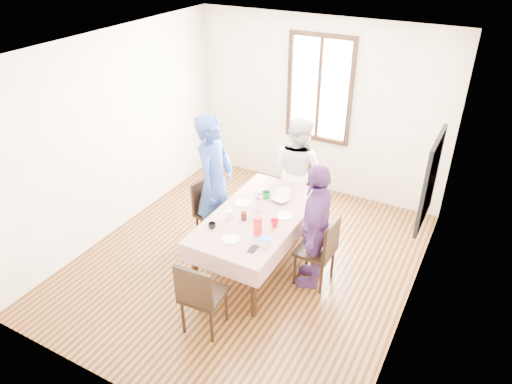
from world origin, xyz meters
TOP-DOWN VIEW (x-y plane):
  - ground at (0.00, 0.00)m, footprint 4.50×4.50m
  - back_wall at (0.00, 2.25)m, footprint 4.00×0.00m
  - right_wall at (2.00, 0.00)m, footprint 0.00×4.50m
  - window_frame at (0.00, 2.23)m, footprint 1.02×0.06m
  - window_pane at (0.00, 2.24)m, footprint 0.90×0.02m
  - art_poster at (1.98, 0.30)m, footprint 0.04×0.76m
  - dining_table at (0.16, -0.01)m, footprint 0.88×1.74m
  - tablecloth at (0.16, -0.01)m, footprint 1.00×1.86m
  - chair_left at (-0.57, 0.15)m, footprint 0.48×0.48m
  - chair_right at (0.90, 0.04)m, footprint 0.44×0.44m
  - chair_far at (0.16, 1.19)m, footprint 0.45×0.45m
  - chair_near at (0.16, -1.21)m, footprint 0.45×0.45m
  - person_left at (-0.55, 0.15)m, footprint 0.52×0.72m
  - person_far at (0.16, 1.16)m, footprint 0.94×0.84m
  - person_right at (0.88, 0.04)m, footprint 0.56×0.99m
  - mug_black at (-0.16, -0.52)m, footprint 0.09×0.09m
  - mug_flag at (0.45, -0.15)m, footprint 0.14×0.14m
  - mug_green at (0.07, 0.38)m, footprint 0.14×0.14m
  - serving_bowl at (0.27, 0.40)m, footprint 0.26×0.26m
  - juice_carton at (0.35, -0.37)m, footprint 0.07×0.07m
  - butter_tub at (0.51, -0.50)m, footprint 0.13×0.13m
  - jam_jar at (0.07, -0.19)m, footprint 0.07×0.07m
  - drinking_glass at (-0.08, -0.25)m, footprint 0.08×0.08m
  - smartphone at (0.44, -0.65)m, footprint 0.08×0.15m
  - flower_vase at (0.12, 0.07)m, footprint 0.07×0.07m
  - plate_left at (-0.12, 0.12)m, footprint 0.20×0.20m
  - plate_right at (0.46, 0.11)m, footprint 0.20×0.20m
  - plate_far at (0.18, 0.65)m, footprint 0.20×0.20m
  - plate_near at (0.14, -0.61)m, footprint 0.20×0.20m
  - butter_lid at (0.51, -0.50)m, footprint 0.12×0.12m
  - flower_bunch at (0.12, 0.07)m, footprint 0.09×0.09m

SIDE VIEW (x-z plane):
  - ground at x=0.00m, z-range 0.00..0.00m
  - dining_table at x=0.16m, z-range 0.00..0.75m
  - chair_left at x=-0.57m, z-range 0.00..0.91m
  - chair_right at x=0.90m, z-range 0.00..0.91m
  - chair_far at x=0.16m, z-range 0.00..0.91m
  - chair_near at x=0.16m, z-range 0.00..0.91m
  - tablecloth at x=0.16m, z-range 0.75..0.76m
  - smartphone at x=0.44m, z-range 0.76..0.77m
  - plate_left at x=-0.12m, z-range 0.76..0.77m
  - plate_right at x=0.46m, z-range 0.76..0.77m
  - plate_far at x=0.18m, z-range 0.76..0.77m
  - plate_near at x=0.14m, z-range 0.76..0.77m
  - serving_bowl at x=0.27m, z-range 0.76..0.82m
  - person_right at x=0.88m, z-range 0.00..1.58m
  - butter_tub at x=0.51m, z-range 0.76..0.83m
  - mug_black at x=-0.16m, z-range 0.76..0.83m
  - person_far at x=0.16m, z-range 0.00..1.61m
  - mug_green at x=0.07m, z-range 0.76..0.85m
  - mug_flag at x=0.45m, z-range 0.76..0.85m
  - jam_jar at x=0.07m, z-range 0.76..0.86m
  - drinking_glass at x=-0.08m, z-range 0.76..0.88m
  - flower_vase at x=0.12m, z-range 0.76..0.90m
  - butter_lid at x=0.51m, z-range 0.83..0.84m
  - juice_carton at x=0.35m, z-range 0.76..0.98m
  - person_left at x=-0.55m, z-range 0.00..1.85m
  - flower_bunch at x=0.12m, z-range 0.90..1.00m
  - back_wall at x=0.00m, z-range -0.65..3.35m
  - right_wall at x=2.00m, z-range -0.90..3.60m
  - art_poster at x=1.98m, z-range 1.07..2.03m
  - window_frame at x=0.00m, z-range 0.84..2.46m
  - window_pane at x=0.00m, z-range 0.90..2.40m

